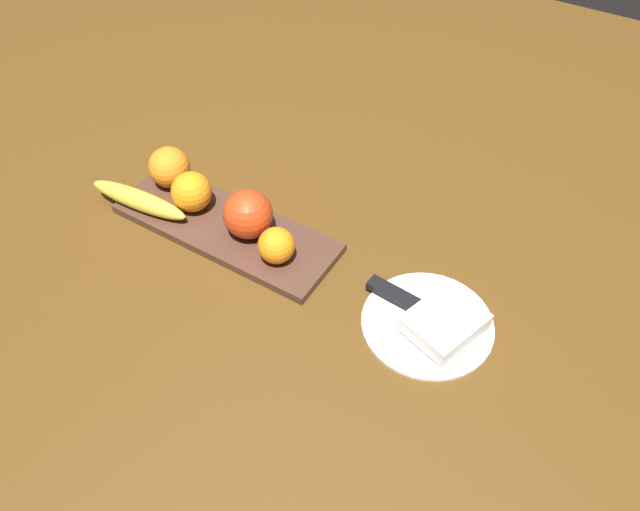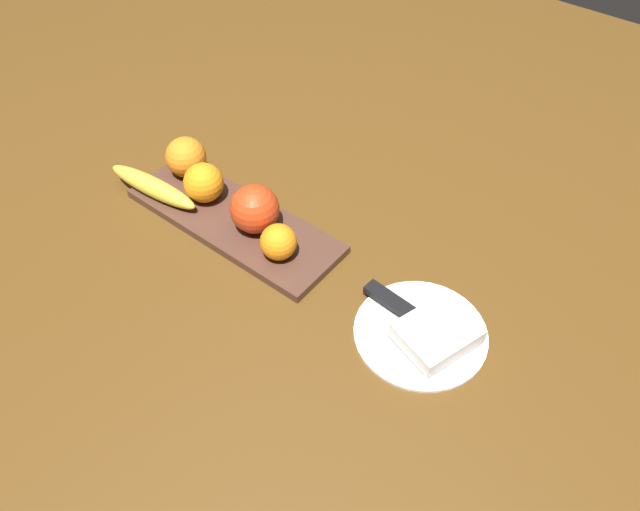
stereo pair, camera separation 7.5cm
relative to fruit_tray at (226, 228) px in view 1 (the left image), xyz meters
The scene contains 10 objects.
ground_plane 0.02m from the fruit_tray, 111.40° to the right, with size 2.40×2.40×0.00m, color #573815.
fruit_tray is the anchor object (origin of this frame).
apple 0.07m from the fruit_tray, ahead, with size 0.08×0.08×0.08m, color red.
banana 0.16m from the fruit_tray, 163.93° to the right, with size 0.20×0.04×0.04m, color yellow.
orange_near_apple 0.09m from the fruit_tray, behind, with size 0.07×0.07×0.07m, color orange.
orange_near_banana 0.13m from the fruit_tray, ahead, with size 0.06×0.06×0.06m, color orange.
orange_center 0.16m from the fruit_tray, 166.54° to the left, with size 0.07×0.07×0.07m, color orange.
dinner_plate 0.38m from the fruit_tray, ahead, with size 0.20×0.20×0.01m, color white.
folded_napkin 0.41m from the fruit_tray, ahead, with size 0.09×0.11×0.03m, color white.
knife 0.33m from the fruit_tray, ahead, with size 0.18×0.04×0.01m.
Camera 1 is at (0.55, -0.54, 0.76)m, focal length 34.57 mm.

